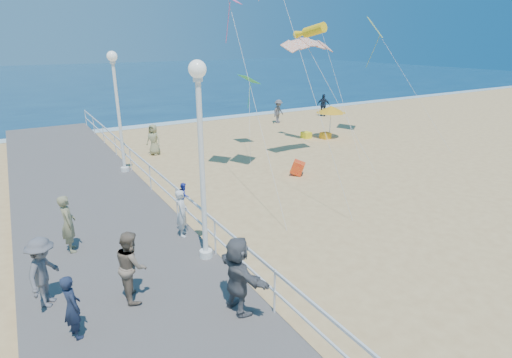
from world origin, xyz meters
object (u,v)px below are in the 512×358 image
beach_chair_left (306,135)px  spectator_2 (44,272)px  box_kite (298,169)px  beach_umbrella (331,109)px  spectator_0 (72,307)px  beach_walker_a (278,111)px  lamp_post_mid (201,144)px  beach_chair_right (325,136)px  beach_walker_b (323,105)px  spectator_1 (131,265)px  toddler_held (184,195)px  spectator_5 (238,275)px  lamp_post_far (117,100)px  woman_holding_toddler (182,213)px  spectator_6 (68,224)px  beach_walker_c (154,140)px

beach_chair_left → spectator_2: bearing=-145.3°
box_kite → beach_chair_left: 7.77m
box_kite → beach_umbrella: (6.36, 5.00, 1.61)m
spectator_0 → beach_walker_a: bearing=-58.5°
lamp_post_mid → beach_chair_right: 17.25m
beach_walker_b → spectator_1: bearing=89.2°
spectator_2 → beach_umbrella: (17.55, 10.42, 0.67)m
toddler_held → spectator_5: bearing=-161.0°
beach_umbrella → beach_chair_left: (-1.26, 0.86, -1.71)m
lamp_post_far → woman_holding_toddler: lamp_post_far is taller
woman_holding_toddler → spectator_1: spectator_1 is taller
spectator_2 → beach_walker_b: spectator_2 is taller
box_kite → beach_umbrella: bearing=-8.0°
beach_walker_b → box_kite: beach_walker_b is taller
beach_walker_a → spectator_1: bearing=-155.4°
beach_walker_a → beach_chair_left: (-1.26, -5.14, -0.70)m
lamp_post_mid → beach_umbrella: size_ratio=2.49×
lamp_post_mid → box_kite: (7.22, 5.37, -3.36)m
lamp_post_mid → beach_chair_left: size_ratio=9.67×
spectator_6 → beach_walker_c: (5.64, 10.12, -0.38)m
spectator_5 → beach_walker_b: (18.82, 19.32, -0.38)m
spectator_0 → spectator_2: (-0.37, 1.45, 0.14)m
beach_walker_c → beach_umbrella: bearing=40.7°
lamp_post_far → spectator_2: lamp_post_far is taller
beach_walker_b → beach_walker_c: beach_walker_b is taller
woman_holding_toddler → beach_umbrella: 16.24m
spectator_1 → spectator_2: bearing=70.9°
woman_holding_toddler → beach_chair_left: (12.37, 9.65, -0.95)m
toddler_held → spectator_5: size_ratio=0.44×
woman_holding_toddler → spectator_0: size_ratio=1.06×
box_kite → beach_chair_left: bearing=2.8°
spectator_2 → beach_walker_a: 24.04m
lamp_post_mid → woman_holding_toddler: bearing=91.8°
beach_umbrella → beach_chair_right: size_ratio=3.89×
beach_umbrella → beach_chair_left: 2.29m
woman_holding_toddler → toddler_held: bearing=-20.1°
toddler_held → spectator_5: spectator_5 is taller
spectator_0 → spectator_1: (1.38, 0.70, 0.15)m
beach_chair_left → spectator_1: bearing=-140.4°
spectator_2 → beach_walker_b: bearing=-23.5°
spectator_1 → beach_umbrella: beach_umbrella is taller
toddler_held → beach_walker_c: size_ratio=0.46×
toddler_held → spectator_6: spectator_6 is taller
lamp_post_mid → spectator_0: bearing=-157.2°
spectator_0 → beach_chair_left: 20.40m
box_kite → beach_chair_left: (5.10, 5.86, -0.10)m
spectator_6 → beach_walker_c: spectator_6 is taller
beach_chair_left → lamp_post_far: bearing=-169.8°
spectator_1 → beach_walker_b: spectator_1 is taller
spectator_6 → box_kite: size_ratio=2.82×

